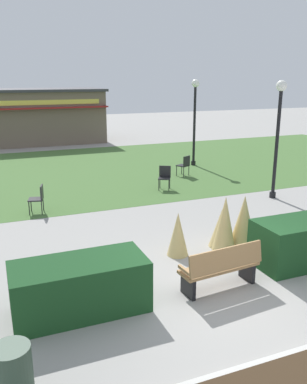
{
  "coord_description": "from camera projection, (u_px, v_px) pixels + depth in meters",
  "views": [
    {
      "loc": [
        -3.91,
        -6.23,
        4.13
      ],
      "look_at": [
        0.05,
        3.49,
        1.17
      ],
      "focal_mm": 38.13,
      "sensor_mm": 36.0,
      "label": 1
    }
  ],
  "objects": [
    {
      "name": "ornamental_grass_behind_right",
      "position": [
        244.0,
        222.0,
        10.14
      ],
      "size": [
        0.68,
        0.68,
        1.34
      ],
      "primitive_type": "cone",
      "color": "tan",
      "rests_on": "ground_plane"
    },
    {
      "name": "ornamental_grass_behind_left",
      "position": [
        222.0,
        228.0,
        10.21
      ],
      "size": [
        0.62,
        0.62,
        0.99
      ],
      "primitive_type": "cone",
      "color": "tan",
      "rests_on": "ground_plane"
    },
    {
      "name": "hedge_right",
      "position": [
        301.0,
        242.0,
        9.27
      ],
      "size": [
        2.15,
        1.1,
        1.04
      ],
      "primitive_type": "cube",
      "color": "#19421E",
      "rests_on": "ground_plane"
    },
    {
      "name": "cafe_chair_center",
      "position": [
        185.0,
        164.0,
        17.54
      ],
      "size": [
        0.59,
        0.59,
        0.89
      ],
      "color": "black",
      "rests_on": "ground_plane"
    },
    {
      "name": "ornamental_grass_behind_far",
      "position": [
        225.0,
        224.0,
        9.96
      ],
      "size": [
        0.59,
        0.59,
        1.37
      ],
      "primitive_type": "cone",
      "color": "tan",
      "rests_on": "ground_plane"
    },
    {
      "name": "hedge_left",
      "position": [
        80.0,
        287.0,
        7.36
      ],
      "size": [
        2.41,
        1.1,
        0.97
      ],
      "primitive_type": "cube",
      "color": "#19421E",
      "rests_on": "ground_plane"
    },
    {
      "name": "lamppost_far",
      "position": [
        195.0,
        112.0,
        19.2
      ],
      "size": [
        0.36,
        0.36,
        4.04
      ],
      "color": "black",
      "rests_on": "ground_plane"
    },
    {
      "name": "park_bench",
      "position": [
        221.0,
        267.0,
        8.12
      ],
      "size": [
        1.74,
        0.68,
        0.95
      ],
      "color": "#9E7547",
      "rests_on": "ground_plane"
    },
    {
      "name": "ornamental_grass_behind_center",
      "position": [
        178.0,
        234.0,
        9.7
      ],
      "size": [
        0.51,
        0.51,
        1.07
      ],
      "primitive_type": "cone",
      "color": "tan",
      "rests_on": "ground_plane"
    },
    {
      "name": "trash_bin",
      "position": [
        13.0,
        375.0,
        5.28
      ],
      "size": [
        0.52,
        0.52,
        0.83
      ],
      "primitive_type": "cylinder",
      "color": "#2D4233",
      "rests_on": "ground_plane"
    },
    {
      "name": "lawn_patch",
      "position": [
        84.0,
        171.0,
        18.68
      ],
      "size": [
        36.0,
        12.0,
        0.01
      ],
      "primitive_type": "cube",
      "color": "#446B33",
      "rests_on": "ground_plane"
    },
    {
      "name": "cafe_chair_east",
      "position": [
        165.0,
        176.0,
        15.48
      ],
      "size": [
        0.6,
        0.6,
        0.89
      ],
      "color": "black",
      "rests_on": "ground_plane"
    },
    {
      "name": "food_kiosk",
      "position": [
        28.0,
        116.0,
        26.3
      ],
      "size": [
        9.53,
        4.82,
        3.43
      ],
      "color": "#6B5B4C",
      "rests_on": "ground_plane"
    },
    {
      "name": "lamppost_mid",
      "position": [
        278.0,
        126.0,
        13.82
      ],
      "size": [
        0.36,
        0.36,
        4.04
      ],
      "color": "black",
      "rests_on": "ground_plane"
    },
    {
      "name": "cafe_chair_west",
      "position": [
        39.0,
        197.0,
        12.74
      ],
      "size": [
        0.54,
        0.54,
        0.89
      ],
      "color": "black",
      "rests_on": "ground_plane"
    },
    {
      "name": "ground_plane",
      "position": [
        217.0,
        293.0,
        8.1
      ],
      "size": [
        80.0,
        80.0,
        0.0
      ],
      "primitive_type": "plane",
      "color": "#999691"
    }
  ]
}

